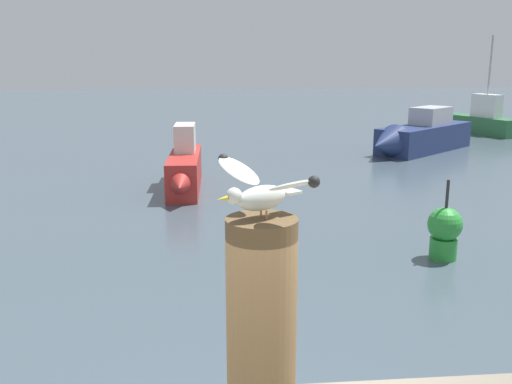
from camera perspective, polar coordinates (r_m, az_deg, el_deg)
The scene contains 6 objects.
mooring_post at distance 2.42m, azimuth 0.55°, elevation -13.74°, with size 0.29×0.29×0.97m, color brown.
seagull at distance 2.21m, azimuth 0.51°, elevation 0.23°, with size 0.41×0.58×0.22m.
boat_red at distance 14.13m, azimuth -7.25°, elevation 2.44°, with size 0.81×3.75×1.59m.
boat_green at distance 26.98m, azimuth 21.10°, elevation 6.76°, with size 2.45×4.55×4.18m.
boat_navy at distance 20.54m, azimuth 16.04°, elevation 5.39°, with size 4.98×4.47×1.63m.
channel_buoy at distance 9.68m, azimuth 18.55°, elevation -3.75°, with size 0.56×0.56×1.33m.
Camera 1 is at (0.04, -2.49, 3.20)m, focal length 39.49 mm.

